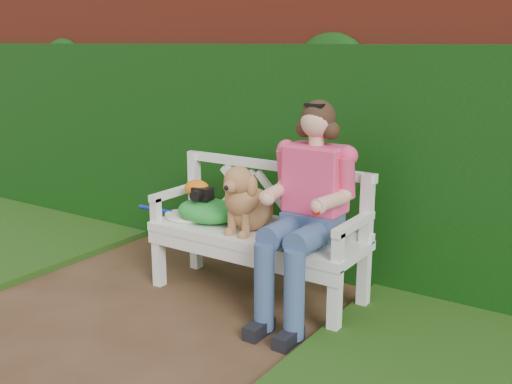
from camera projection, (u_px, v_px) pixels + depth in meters
The scene contains 10 objects.
ground at pixel (95, 339), 3.56m from camera, with size 60.00×60.00×0.00m, color #3F2916.
brick_wall at pixel (268, 120), 4.82m from camera, with size 10.00×0.30×2.20m, color maroon.
ivy_hedge at pixel (252, 155), 4.71m from camera, with size 10.00×0.18×1.70m, color #13440D.
garden_bench at pixel (256, 264), 4.08m from camera, with size 1.58×0.60×0.48m, color white, non-canonical shape.
seated_woman at pixel (311, 214), 3.73m from camera, with size 0.57×0.75×1.34m, color #DA444F, non-canonical shape.
dog at pixel (248, 197), 3.97m from camera, with size 0.31×0.42×0.47m, color #9B6241, non-canonical shape.
tennis_racket at pixel (184, 215), 4.33m from camera, with size 0.68×0.29×0.03m, color white, non-canonical shape.
green_bag at pixel (208, 210), 4.23m from camera, with size 0.47×0.36×0.16m, color #257E17, non-canonical shape.
camera_item at pixel (203, 193), 4.19m from camera, with size 0.13×0.10×0.09m, color black.
baseball_glove at pixel (197, 189), 4.25m from camera, with size 0.20×0.15×0.13m, color orange.
Camera 1 is at (2.59, -2.16, 1.71)m, focal length 42.00 mm.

